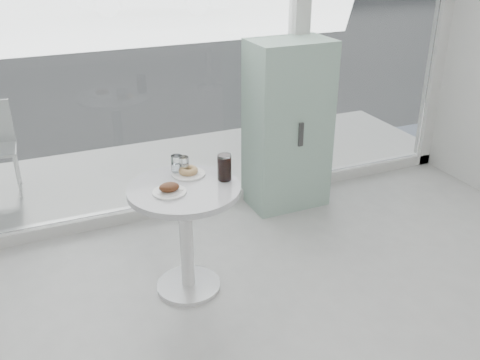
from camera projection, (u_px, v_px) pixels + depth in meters
name	position (u px, v px, depth m)	size (l,w,h in m)	color
storefront	(206.00, 5.00, 4.08)	(5.00, 0.14, 3.00)	silver
main_table	(185.00, 217.00, 3.46)	(0.72, 0.72, 0.77)	white
patio_deck	(176.00, 169.00, 5.44)	(5.60, 1.60, 0.05)	silver
street	(52.00, 12.00, 15.57)	(40.00, 24.00, 0.00)	#3B3B3B
mint_cabinet	(287.00, 126.00, 4.55)	(0.67, 0.47, 1.45)	#89AF9B
plate_fritter	(170.00, 189.00, 3.28)	(0.21, 0.21, 0.07)	white
plate_donut	(188.00, 172.00, 3.52)	(0.22, 0.22, 0.05)	white
water_tumbler_a	(177.00, 165.00, 3.53)	(0.08, 0.08, 0.12)	white
water_tumbler_b	(184.00, 166.00, 3.54)	(0.07, 0.07, 0.11)	white
cola_glass	(224.00, 168.00, 3.43)	(0.09, 0.09, 0.17)	white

